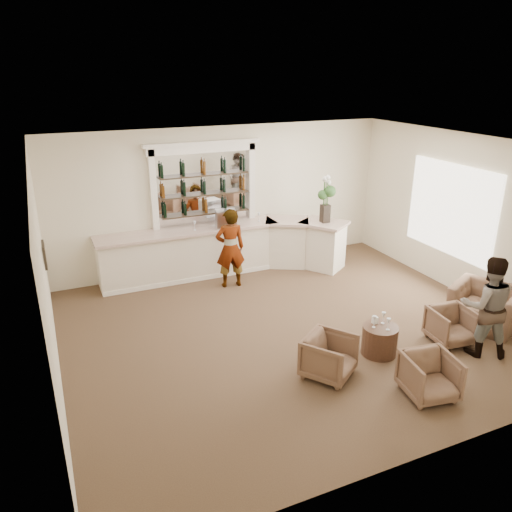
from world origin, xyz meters
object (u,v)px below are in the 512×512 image
Objects in this scene: armchair_center at (430,376)px; flower_vase at (326,196)px; guest at (487,306)px; armchair_right at (451,326)px; armchair_far at (485,306)px; cocktail_table at (379,340)px; bar_counter at (226,250)px; sommelier at (230,248)px; armchair_left at (329,356)px; espresso_machine at (226,219)px.

armchair_center is 0.66× the size of flower_vase.
armchair_right is (-0.20, 0.47, -0.55)m from guest.
flower_vase reaches higher than armchair_center.
armchair_center is at bearing -88.84° from armchair_far.
cocktail_table is 0.34× the size of guest.
bar_counter is 0.80m from sommelier.
cocktail_table is at bearing -75.59° from bar_counter.
armchair_right is 0.60× the size of armchair_far.
sommelier is at bearing -160.46° from armchair_far.
flower_vase is (2.22, 3.90, 1.42)m from armchair_left.
cocktail_table is 1.24m from armchair_center.
sommelier reaches higher than guest.
espresso_machine is 0.40× the size of flower_vase.
espresso_machine is at bearing 110.39° from armchair_center.
armchair_left is (-0.00, -4.52, -0.24)m from bar_counter.
flower_vase is (1.11, 3.69, 1.51)m from cocktail_table.
armchair_left is at bearing -90.05° from bar_counter.
cocktail_table is at bearing -24.78° from armchair_left.
bar_counter is 3.28× the size of sommelier.
sommelier reaches higher than armchair_center.
armchair_right is 1.57× the size of espresso_machine.
bar_counter is 5.52m from armchair_far.
armchair_far is (3.68, -3.55, -0.50)m from sommelier.
armchair_right is (1.36, -0.19, 0.07)m from cocktail_table.
armchair_right is at bearing -103.46° from armchair_far.
bar_counter is at bearing -167.05° from armchair_far.
armchair_left is at bearing 99.35° from sommelier.
flower_vase is at bearing 24.79° from armchair_left.
bar_counter is at bearing 125.26° from armchair_right.
armchair_center is at bearing -92.39° from cocktail_table.
espresso_machine is (-0.01, 4.46, 1.00)m from armchair_left.
armchair_far is at bearing -31.33° from armchair_left.
bar_counter is 0.76m from espresso_machine.
flower_vase is (2.23, -0.56, 0.42)m from espresso_machine.
flower_vase is at bearing 173.01° from armchair_far.
armchair_far is (0.84, 0.71, -0.49)m from guest.
espresso_machine is 2.34m from flower_vase.
armchair_far is at bearing 19.56° from armchair_right.
sommelier is 5.13m from armchair_far.
armchair_right is (1.41, 1.04, -0.01)m from armchair_center.
sommelier is 1.59× the size of flower_vase.
cocktail_table is at bearing 97.00° from armchair_center.
armchair_far is (2.45, 1.28, 0.05)m from armchair_center.
armchair_left is at bearing 20.37° from guest.
armchair_right is (2.64, -3.79, -0.56)m from sommelier.
flower_vase is at bearing 100.23° from armchair_right.
sommelier is 3.84m from armchair_left.
sommelier is (-0.17, -0.72, 0.30)m from bar_counter.
bar_counter is 2.59m from flower_vase.
armchair_far is (1.04, 0.24, 0.06)m from armchair_right.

